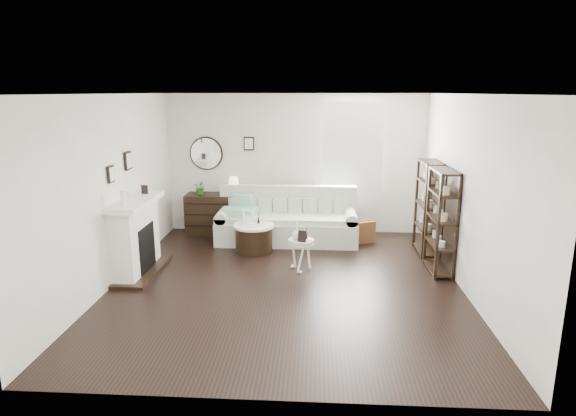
# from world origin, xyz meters

# --- Properties ---
(room) EXTENTS (5.50, 5.50, 5.50)m
(room) POSITION_xyz_m (0.73, 2.70, 1.60)
(room) COLOR black
(room) RESTS_ON ground
(fireplace) EXTENTS (0.50, 1.40, 1.84)m
(fireplace) POSITION_xyz_m (-2.32, 0.30, 0.54)
(fireplace) COLOR white
(fireplace) RESTS_ON ground
(shelf_unit_far) EXTENTS (0.30, 0.80, 1.60)m
(shelf_unit_far) POSITION_xyz_m (2.33, 1.55, 0.80)
(shelf_unit_far) COLOR black
(shelf_unit_far) RESTS_ON ground
(shelf_unit_near) EXTENTS (0.30, 0.80, 1.60)m
(shelf_unit_near) POSITION_xyz_m (2.33, 0.65, 0.80)
(shelf_unit_near) COLOR black
(shelf_unit_near) RESTS_ON ground
(sofa) EXTENTS (2.58, 0.89, 1.00)m
(sofa) POSITION_xyz_m (-0.12, 2.08, 0.33)
(sofa) COLOR #B7C4AF
(sofa) RESTS_ON ground
(quilt) EXTENTS (0.61, 0.53, 0.14)m
(quilt) POSITION_xyz_m (-0.96, 1.95, 0.59)
(quilt) COLOR #278F72
(quilt) RESTS_ON sofa
(suitcase) EXTENTS (0.64, 0.42, 0.41)m
(suitcase) POSITION_xyz_m (1.20, 2.02, 0.20)
(suitcase) COLOR brown
(suitcase) RESTS_ON ground
(dresser) EXTENTS (1.18, 0.51, 0.79)m
(dresser) POSITION_xyz_m (-1.52, 2.47, 0.39)
(dresser) COLOR black
(dresser) RESTS_ON ground
(table_lamp) EXTENTS (0.28, 0.28, 0.35)m
(table_lamp) POSITION_xyz_m (-1.18, 2.47, 0.96)
(table_lamp) COLOR white
(table_lamp) RESTS_ON dresser
(potted_plant) EXTENTS (0.30, 0.27, 0.27)m
(potted_plant) POSITION_xyz_m (-1.82, 2.42, 0.93)
(potted_plant) COLOR #20631C
(potted_plant) RESTS_ON dresser
(drum_table) EXTENTS (0.71, 0.71, 0.49)m
(drum_table) POSITION_xyz_m (-0.66, 1.40, 0.25)
(drum_table) COLOR black
(drum_table) RESTS_ON ground
(pedestal_table) EXTENTS (0.41, 0.41, 0.50)m
(pedestal_table) POSITION_xyz_m (0.19, 0.55, 0.45)
(pedestal_table) COLOR white
(pedestal_table) RESTS_ON ground
(eiffel_drum) EXTENTS (0.12, 0.12, 0.18)m
(eiffel_drum) POSITION_xyz_m (-0.58, 1.45, 0.58)
(eiffel_drum) COLOR black
(eiffel_drum) RESTS_ON drum_table
(bottle_drum) EXTENTS (0.07, 0.07, 0.30)m
(bottle_drum) POSITION_xyz_m (-0.83, 1.32, 0.64)
(bottle_drum) COLOR silver
(bottle_drum) RESTS_ON drum_table
(card_frame_drum) EXTENTS (0.17, 0.11, 0.21)m
(card_frame_drum) POSITION_xyz_m (-0.71, 1.22, 0.59)
(card_frame_drum) COLOR white
(card_frame_drum) RESTS_ON drum_table
(eiffel_ped) EXTENTS (0.12, 0.12, 0.17)m
(eiffel_ped) POSITION_xyz_m (0.28, 0.58, 0.58)
(eiffel_ped) COLOR black
(eiffel_ped) RESTS_ON pedestal_table
(flask_ped) EXTENTS (0.15, 0.15, 0.28)m
(flask_ped) POSITION_xyz_m (0.12, 0.57, 0.63)
(flask_ped) COLOR silver
(flask_ped) RESTS_ON pedestal_table
(card_frame_ped) EXTENTS (0.14, 0.09, 0.18)m
(card_frame_ped) POSITION_xyz_m (0.21, 0.45, 0.58)
(card_frame_ped) COLOR black
(card_frame_ped) RESTS_ON pedestal_table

